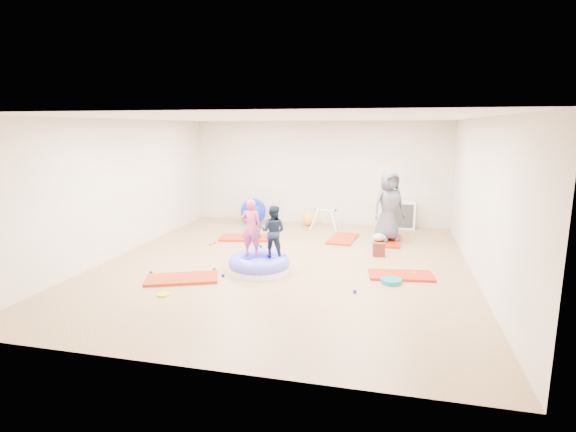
# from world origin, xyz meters

# --- Properties ---
(room) EXTENTS (7.01, 8.01, 2.81)m
(room) POSITION_xyz_m (0.00, 0.00, 1.40)
(room) COLOR #A86F57
(room) RESTS_ON ground
(gym_mat_front_left) EXTENTS (1.37, 1.03, 0.05)m
(gym_mat_front_left) POSITION_xyz_m (-1.53, -1.34, 0.03)
(gym_mat_front_left) COLOR red
(gym_mat_front_left) RESTS_ON ground
(gym_mat_mid_left) EXTENTS (1.35, 0.85, 0.05)m
(gym_mat_mid_left) POSITION_xyz_m (-1.37, 1.73, 0.03)
(gym_mat_mid_left) COLOR red
(gym_mat_mid_left) RESTS_ON ground
(gym_mat_center_back) EXTENTS (0.67, 1.19, 0.05)m
(gym_mat_center_back) POSITION_xyz_m (0.89, 2.19, 0.02)
(gym_mat_center_back) COLOR red
(gym_mat_center_back) RESTS_ON ground
(gym_mat_right) EXTENTS (1.19, 0.71, 0.05)m
(gym_mat_right) POSITION_xyz_m (2.22, -0.26, 0.02)
(gym_mat_right) COLOR red
(gym_mat_right) RESTS_ON ground
(gym_mat_rear_right) EXTENTS (0.64, 1.22, 0.05)m
(gym_mat_rear_right) POSITION_xyz_m (1.93, 2.23, 0.03)
(gym_mat_rear_right) COLOR red
(gym_mat_rear_right) RESTS_ON ground
(inflatable_cushion) EXTENTS (1.14, 1.14, 0.36)m
(inflatable_cushion) POSITION_xyz_m (-0.34, -0.58, 0.14)
(inflatable_cushion) COLOR white
(inflatable_cushion) RESTS_ON ground
(child_pink) EXTENTS (0.40, 0.27, 1.06)m
(child_pink) POSITION_xyz_m (-0.51, -0.49, 0.86)
(child_pink) COLOR #C73D6D
(child_pink) RESTS_ON inflatable_cushion
(child_navy) EXTENTS (0.50, 0.40, 0.96)m
(child_navy) POSITION_xyz_m (-0.09, -0.50, 0.81)
(child_navy) COLOR black
(child_navy) RESTS_ON inflatable_cushion
(adult_caregiver) EXTENTS (0.93, 0.84, 1.60)m
(adult_caregiver) POSITION_xyz_m (1.93, 2.23, 0.85)
(adult_caregiver) COLOR #484651
(adult_caregiver) RESTS_ON gym_mat_rear_right
(infant) EXTENTS (0.33, 0.34, 0.19)m
(infant) POSITION_xyz_m (1.75, 2.02, 0.15)
(infant) COLOR #96B8E0
(infant) RESTS_ON gym_mat_rear_right
(ball_pit_balls) EXTENTS (4.72, 3.13, 0.06)m
(ball_pit_balls) POSITION_xyz_m (-0.70, -0.03, 0.03)
(ball_pit_balls) COLOR #0F1FB4
(ball_pit_balls) RESTS_ON ground
(exercise_ball_blue) EXTENTS (0.71, 0.71, 0.71)m
(exercise_ball_blue) POSITION_xyz_m (-1.71, 3.40, 0.35)
(exercise_ball_blue) COLOR #0F1FB4
(exercise_ball_blue) RESTS_ON ground
(exercise_ball_orange) EXTENTS (0.39, 0.39, 0.39)m
(exercise_ball_orange) POSITION_xyz_m (-0.19, 3.55, 0.19)
(exercise_ball_orange) COLOR #FA9D2C
(exercise_ball_orange) RESTS_ON ground
(infant_play_gym) EXTENTS (0.72, 0.68, 0.55)m
(infant_play_gym) POSITION_xyz_m (0.32, 3.12, 0.37)
(infant_play_gym) COLOR white
(infant_play_gym) RESTS_ON ground
(cube_shelf) EXTENTS (0.72, 0.36, 0.72)m
(cube_shelf) POSITION_xyz_m (2.24, 3.79, 0.36)
(cube_shelf) COLOR white
(cube_shelf) RESTS_ON ground
(balance_disc) EXTENTS (0.36, 0.36, 0.08)m
(balance_disc) POSITION_xyz_m (2.05, -0.67, 0.04)
(balance_disc) COLOR #0D7869
(balance_disc) RESTS_ON ground
(backpack) EXTENTS (0.26, 0.19, 0.28)m
(backpack) POSITION_xyz_m (1.78, 0.97, 0.14)
(backpack) COLOR #9F2815
(backpack) RESTS_ON ground
(yellow_toy) EXTENTS (0.20, 0.20, 0.03)m
(yellow_toy) POSITION_xyz_m (-1.48, -2.08, 0.02)
(yellow_toy) COLOR #DACA00
(yellow_toy) RESTS_ON ground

